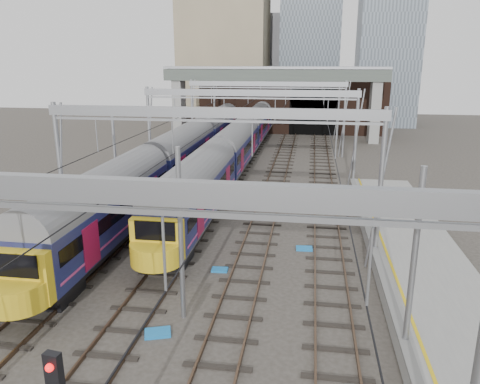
# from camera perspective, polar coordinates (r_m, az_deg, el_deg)

# --- Properties ---
(ground) EXTENTS (160.00, 160.00, 0.00)m
(ground) POSITION_cam_1_polar(r_m,az_deg,el_deg) (18.15, -8.63, -18.02)
(ground) COLOR #38332D
(ground) RESTS_ON ground
(tracks) EXTENTS (14.40, 80.00, 0.22)m
(tracks) POSITION_cam_1_polar(r_m,az_deg,el_deg) (31.37, -0.60, -2.83)
(tracks) COLOR #4C3828
(tracks) RESTS_ON ground
(overhead_line) EXTENTS (16.80, 80.00, 8.00)m
(overhead_line) POSITION_cam_1_polar(r_m,az_deg,el_deg) (36.30, 1.05, 10.31)
(overhead_line) COLOR gray
(overhead_line) RESTS_ON ground
(retaining_wall) EXTENTS (28.00, 2.75, 9.00)m
(retaining_wall) POSITION_cam_1_polar(r_m,az_deg,el_deg) (66.59, 5.82, 10.82)
(retaining_wall) COLOR #311D16
(retaining_wall) RESTS_ON ground
(overbridge) EXTENTS (28.00, 3.00, 9.25)m
(overbridge) POSITION_cam_1_polar(r_m,az_deg,el_deg) (60.58, 4.23, 13.15)
(overbridge) COLOR gray
(overbridge) RESTS_ON ground
(city_skyline) EXTENTS (37.50, 27.50, 60.00)m
(city_skyline) POSITION_cam_1_polar(r_m,az_deg,el_deg) (85.12, 7.74, 20.44)
(city_skyline) COLOR tan
(city_skyline) RESTS_ON ground
(train_main) EXTENTS (2.58, 59.71, 4.51)m
(train_main) POSITION_cam_1_polar(r_m,az_deg,el_deg) (49.99, 0.76, 6.97)
(train_main) COLOR black
(train_main) RESTS_ON ground
(train_second) EXTENTS (2.66, 46.20, 4.63)m
(train_second) POSITION_cam_1_polar(r_m,az_deg,el_deg) (39.96, -7.20, 4.67)
(train_second) COLOR black
(train_second) RESTS_ON ground
(equip_cover_a) EXTENTS (0.82, 0.60, 0.09)m
(equip_cover_a) POSITION_cam_1_polar(r_m,az_deg,el_deg) (23.46, -2.49, -9.44)
(equip_cover_a) COLOR blue
(equip_cover_a) RESTS_ON ground
(equip_cover_b) EXTENTS (1.15, 0.97, 0.11)m
(equip_cover_b) POSITION_cam_1_polar(r_m,az_deg,el_deg) (18.81, -10.00, -16.56)
(equip_cover_b) COLOR blue
(equip_cover_b) RESTS_ON ground
(equip_cover_c) EXTENTS (0.92, 0.68, 0.10)m
(equip_cover_c) POSITION_cam_1_polar(r_m,az_deg,el_deg) (26.14, 7.83, -6.83)
(equip_cover_c) COLOR blue
(equip_cover_c) RESTS_ON ground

